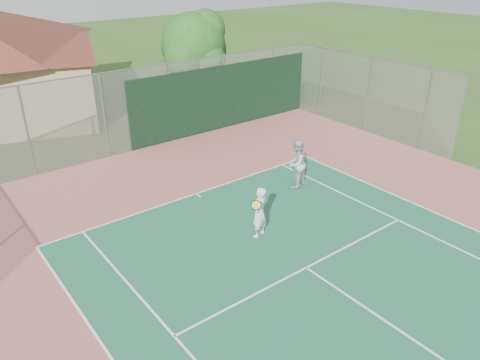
% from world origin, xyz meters
% --- Properties ---
extents(back_fence, '(20.08, 0.11, 3.53)m').
position_xyz_m(back_fence, '(2.11, 16.98, 1.67)').
color(back_fence, gray).
rests_on(back_fence, ground).
extents(side_fence_right, '(0.08, 9.00, 3.50)m').
position_xyz_m(side_fence_right, '(10.00, 12.50, 1.75)').
color(side_fence_right, gray).
rests_on(side_fence_right, ground).
extents(tree, '(3.79, 3.59, 5.28)m').
position_xyz_m(tree, '(5.17, 19.67, 3.47)').
color(tree, '#342113').
rests_on(tree, ground).
extents(player_white_front, '(0.88, 0.71, 1.64)m').
position_xyz_m(player_white_front, '(0.02, 8.42, 0.81)').
color(player_white_front, silver).
rests_on(player_white_front, ground).
extents(player_grey_back, '(1.04, 0.92, 1.81)m').
position_xyz_m(player_grey_back, '(3.20, 10.17, 0.90)').
color(player_grey_back, '#AAADB0').
rests_on(player_grey_back, ground).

